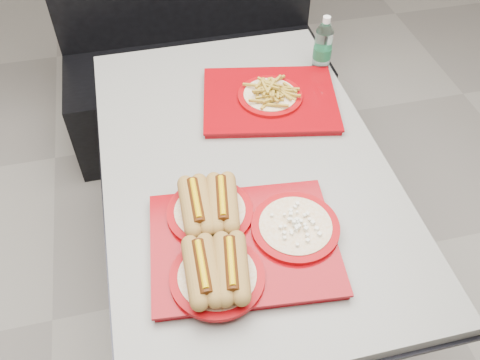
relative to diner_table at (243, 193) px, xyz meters
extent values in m
plane|color=gray|center=(0.00, 0.00, -0.58)|extent=(6.00, 6.00, 0.00)
cylinder|color=black|center=(0.00, 0.00, -0.56)|extent=(0.52, 0.52, 0.05)
cylinder|color=black|center=(0.00, 0.00, -0.20)|extent=(0.11, 0.11, 0.66)
cube|color=black|center=(0.00, 0.00, 0.12)|extent=(0.92, 1.42, 0.01)
cube|color=gray|center=(0.00, 0.00, 0.15)|extent=(0.90, 1.40, 0.04)
cube|color=black|center=(0.00, 1.02, -0.36)|extent=(1.30, 0.55, 0.45)
cube|color=#8A030A|center=(-0.08, -0.33, 0.18)|extent=(0.53, 0.43, 0.02)
cube|color=#8A030A|center=(-0.08, -0.33, 0.19)|extent=(0.55, 0.45, 0.01)
cylinder|color=#970509|center=(-0.17, -0.43, 0.20)|extent=(0.25, 0.25, 0.01)
cylinder|color=white|center=(-0.17, -0.43, 0.21)|extent=(0.20, 0.20, 0.01)
cylinder|color=#970509|center=(-0.15, -0.21, 0.20)|extent=(0.25, 0.25, 0.01)
cylinder|color=white|center=(-0.15, -0.21, 0.21)|extent=(0.20, 0.20, 0.01)
cylinder|color=#970509|center=(0.07, -0.32, 0.20)|extent=(0.25, 0.25, 0.01)
cylinder|color=white|center=(0.07, -0.32, 0.21)|extent=(0.20, 0.20, 0.01)
cube|color=#8A030A|center=(0.16, 0.26, 0.17)|extent=(0.52, 0.44, 0.02)
cube|color=#8A030A|center=(0.16, 0.26, 0.19)|extent=(0.54, 0.45, 0.01)
cylinder|color=#970509|center=(0.16, 0.26, 0.20)|extent=(0.23, 0.23, 0.01)
cylinder|color=white|center=(0.16, 0.26, 0.20)|extent=(0.19, 0.19, 0.01)
cylinder|color=silver|center=(0.41, 0.42, 0.25)|extent=(0.07, 0.07, 0.16)
cylinder|color=#186239|center=(0.41, 0.42, 0.24)|extent=(0.07, 0.07, 0.05)
cone|color=silver|center=(0.41, 0.42, 0.35)|extent=(0.07, 0.07, 0.04)
cylinder|color=silver|center=(0.41, 0.42, 0.37)|extent=(0.03, 0.03, 0.02)
camera|label=1|loc=(-0.27, -1.12, 1.34)|focal=38.00mm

